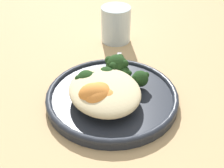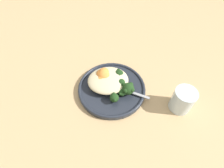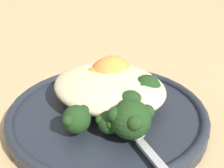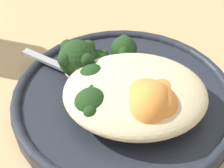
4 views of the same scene
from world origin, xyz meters
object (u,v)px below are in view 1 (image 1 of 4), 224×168
(plate, at_px, (112,97))
(water_glass, at_px, (116,24))
(quinoa_mound, at_px, (106,91))
(broccoli_stalk_3, at_px, (107,79))
(broccoli_stalk_0, at_px, (129,85))
(kale_tuft, at_px, (87,89))
(broccoli_stalk_5, at_px, (89,82))
(sweet_potato_chunk_1, at_px, (98,96))
(sweet_potato_chunk_2, at_px, (94,96))
(broccoli_stalk_2, at_px, (116,69))
(sweet_potato_chunk_0, at_px, (106,99))
(spoon, at_px, (115,71))
(broccoli_stalk_1, at_px, (120,81))
(broccoli_stalk_4, at_px, (98,82))

(plate, height_order, water_glass, water_glass)
(quinoa_mound, relative_size, broccoli_stalk_3, 1.78)
(broccoli_stalk_0, height_order, kale_tuft, broccoli_stalk_0)
(broccoli_stalk_5, distance_m, sweet_potato_chunk_1, 0.05)
(sweet_potato_chunk_1, relative_size, kale_tuft, 1.38)
(sweet_potato_chunk_2, bearing_deg, plate, -59.38)
(broccoli_stalk_2, bearing_deg, broccoli_stalk_0, -144.40)
(broccoli_stalk_2, xyz_separation_m, kale_tuft, (-0.03, 0.07, -0.01))
(broccoli_stalk_5, relative_size, kale_tuft, 1.80)
(plate, distance_m, water_glass, 0.25)
(broccoli_stalk_3, distance_m, broccoli_stalk_5, 0.04)
(sweet_potato_chunk_0, bearing_deg, broccoli_stalk_0, -63.82)
(broccoli_stalk_0, bearing_deg, quinoa_mound, 176.22)
(spoon, bearing_deg, broccoli_stalk_0, -148.30)
(sweet_potato_chunk_2, bearing_deg, sweet_potato_chunk_1, -99.24)
(water_glass, bearing_deg, sweet_potato_chunk_0, 154.43)
(sweet_potato_chunk_1, xyz_separation_m, sweet_potato_chunk_2, (0.00, 0.01, 0.00))
(quinoa_mound, xyz_separation_m, water_glass, (0.24, -0.12, 0.00))
(broccoli_stalk_1, relative_size, broccoli_stalk_5, 0.98)
(broccoli_stalk_3, height_order, broccoli_stalk_5, broccoli_stalk_5)
(broccoli_stalk_5, height_order, water_glass, water_glass)
(broccoli_stalk_4, relative_size, water_glass, 0.98)
(sweet_potato_chunk_2, relative_size, spoon, 0.55)
(broccoli_stalk_0, height_order, broccoli_stalk_1, broccoli_stalk_0)
(broccoli_stalk_4, relative_size, kale_tuft, 1.95)
(broccoli_stalk_1, relative_size, sweet_potato_chunk_2, 1.40)
(water_glass, bearing_deg, broccoli_stalk_1, 160.11)
(broccoli_stalk_0, xyz_separation_m, broccoli_stalk_2, (0.05, 0.01, 0.01))
(quinoa_mound, bearing_deg, broccoli_stalk_3, -22.65)
(quinoa_mound, distance_m, broccoli_stalk_1, 0.05)
(quinoa_mound, bearing_deg, sweet_potato_chunk_0, 156.30)
(sweet_potato_chunk_2, distance_m, kale_tuft, 0.04)
(broccoli_stalk_3, xyz_separation_m, kale_tuft, (-0.01, 0.05, -0.00))
(broccoli_stalk_2, height_order, sweet_potato_chunk_0, broccoli_stalk_2)
(broccoli_stalk_2, bearing_deg, sweet_potato_chunk_0, 174.86)
(broccoli_stalk_1, height_order, sweet_potato_chunk_2, sweet_potato_chunk_2)
(broccoli_stalk_2, bearing_deg, kale_tuft, 143.56)
(sweet_potato_chunk_1, bearing_deg, plate, -54.73)
(broccoli_stalk_3, height_order, water_glass, water_glass)
(broccoli_stalk_0, distance_m, sweet_potato_chunk_0, 0.07)
(quinoa_mound, xyz_separation_m, broccoli_stalk_1, (0.03, -0.04, -0.01))
(plate, height_order, broccoli_stalk_4, broccoli_stalk_4)
(broccoli_stalk_0, relative_size, broccoli_stalk_3, 1.41)
(plate, bearing_deg, sweet_potato_chunk_0, 142.87)
(quinoa_mound, distance_m, water_glass, 0.27)
(plate, distance_m, kale_tuft, 0.05)
(sweet_potato_chunk_1, bearing_deg, sweet_potato_chunk_2, 80.76)
(sweet_potato_chunk_0, bearing_deg, quinoa_mound, -23.70)
(plate, distance_m, spoon, 0.07)
(quinoa_mound, bearing_deg, broccoli_stalk_5, 25.40)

